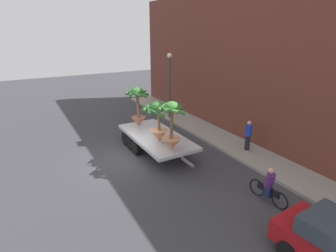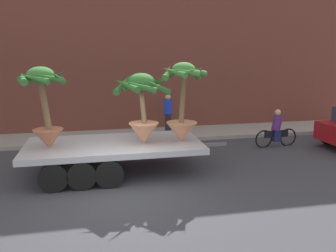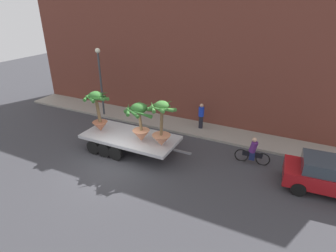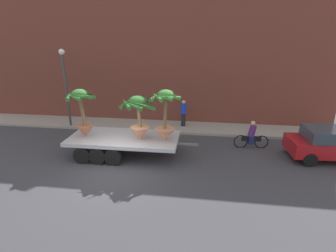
{
  "view_description": "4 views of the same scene",
  "coord_description": "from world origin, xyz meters",
  "views": [
    {
      "loc": [
        12.55,
        -4.56,
        6.62
      ],
      "look_at": [
        1.2,
        1.79,
        1.95
      ],
      "focal_mm": 29.01,
      "sensor_mm": 36.0,
      "label": 1
    },
    {
      "loc": [
        -0.53,
        -8.73,
        3.85
      ],
      "look_at": [
        1.56,
        1.72,
        1.45
      ],
      "focal_mm": 36.96,
      "sensor_mm": 36.0,
      "label": 2
    },
    {
      "loc": [
        7.93,
        -9.75,
        7.98
      ],
      "look_at": [
        2.08,
        2.09,
        1.9
      ],
      "focal_mm": 29.54,
      "sensor_mm": 36.0,
      "label": 3
    },
    {
      "loc": [
        3.73,
        -10.13,
        5.82
      ],
      "look_at": [
        2.07,
        1.83,
        1.62
      ],
      "focal_mm": 28.41,
      "sensor_mm": 36.0,
      "label": 4
    }
  ],
  "objects": [
    {
      "name": "flatbed_trailer",
      "position": [
        -0.38,
        1.77,
        0.76
      ],
      "size": [
        6.41,
        2.58,
        0.98
      ],
      "color": "#B7BABF",
      "rests_on": "ground"
    },
    {
      "name": "potted_palm_middle",
      "position": [
        1.98,
        1.53,
        2.15
      ],
      "size": [
        1.45,
        1.41,
        2.47
      ],
      "color": "tan",
      "rests_on": "flatbed_trailer"
    },
    {
      "name": "pedestrian_near_gate",
      "position": [
        2.46,
        6.21,
        1.04
      ],
      "size": [
        0.36,
        0.36,
        1.71
      ],
      "color": "black",
      "rests_on": "sidewalk"
    },
    {
      "name": "building_facade",
      "position": [
        0.0,
        7.8,
        4.48
      ],
      "size": [
        24.0,
        1.2,
        8.95
      ],
      "primitive_type": "cube",
      "color": "brown",
      "rests_on": "ground"
    },
    {
      "name": "cyclist",
      "position": [
        6.34,
        3.54,
        0.67
      ],
      "size": [
        1.84,
        0.37,
        1.54
      ],
      "color": "black",
      "rests_on": "ground"
    },
    {
      "name": "sidewalk",
      "position": [
        0.0,
        6.1,
        0.07
      ],
      "size": [
        24.0,
        2.2,
        0.15
      ],
      "primitive_type": "cube",
      "color": "gray",
      "rests_on": "ground"
    },
    {
      "name": "street_lamp",
      "position": [
        -4.85,
        5.3,
        3.23
      ],
      "size": [
        0.36,
        0.36,
        4.83
      ],
      "color": "#383D42",
      "rests_on": "sidewalk"
    },
    {
      "name": "parked_car",
      "position": [
        9.9,
        2.64,
        0.83
      ],
      "size": [
        4.14,
        2.11,
        1.58
      ],
      "color": "maroon",
      "rests_on": "ground"
    },
    {
      "name": "potted_palm_front",
      "position": [
        -2.08,
        1.55,
        2.27
      ],
      "size": [
        1.41,
        1.39,
        2.38
      ],
      "color": "#B26647",
      "rests_on": "flatbed_trailer"
    },
    {
      "name": "potted_palm_rear",
      "position": [
        0.73,
        1.49,
        2.16
      ],
      "size": [
        1.76,
        1.78,
        2.16
      ],
      "color": "tan",
      "rests_on": "flatbed_trailer"
    },
    {
      "name": "ground_plane",
      "position": [
        0.0,
        0.0,
        0.0
      ],
      "size": [
        60.0,
        60.0,
        0.0
      ],
      "primitive_type": "plane",
      "color": "#38383D"
    }
  ]
}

